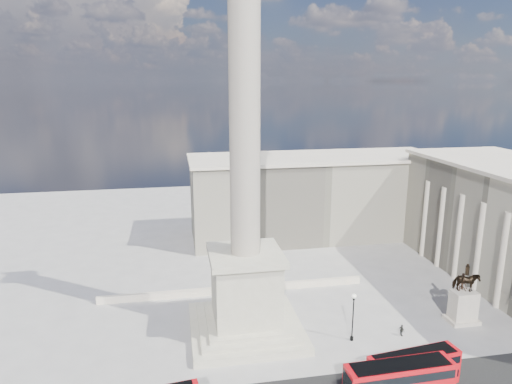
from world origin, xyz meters
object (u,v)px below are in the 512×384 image
object	(u,v)px
nelsons_column	(245,236)
victorian_lamp	(353,313)
red_bus_c	(414,370)
red_bus_b	(400,382)
pedestrian_walking	(439,361)
pedestrian_crossing	(402,330)
equestrian_statue	(464,302)

from	to	relation	value
nelsons_column	victorian_lamp	xyz separation A→B (m)	(12.54, -4.49, -9.25)
red_bus_c	nelsons_column	bearing A→B (deg)	130.68
red_bus_b	red_bus_c	size ratio (longest dim) A/B	1.08
red_bus_b	pedestrian_walking	distance (m)	8.63
red_bus_c	victorian_lamp	xyz separation A→B (m)	(-2.87, 9.59, 1.55)
pedestrian_crossing	nelsons_column	bearing A→B (deg)	60.45
nelsons_column	victorian_lamp	bearing A→B (deg)	-19.70
victorian_lamp	equestrian_statue	distance (m)	16.25
equestrian_statue	victorian_lamp	bearing A→B (deg)	-174.07
pedestrian_crossing	pedestrian_walking	bearing A→B (deg)	171.93
red_bus_c	pedestrian_crossing	xyz separation A→B (m)	(3.67, 9.42, -1.34)
pedestrian_walking	victorian_lamp	bearing A→B (deg)	104.20
equestrian_statue	pedestrian_walking	size ratio (longest dim) A/B	4.75
pedestrian_walking	nelsons_column	bearing A→B (deg)	117.51
red_bus_c	equestrian_statue	world-z (taller)	equestrian_statue
red_bus_c	victorian_lamp	world-z (taller)	victorian_lamp
red_bus_b	victorian_lamp	size ratio (longest dim) A/B	1.76
red_bus_c	pedestrian_walking	distance (m)	5.42
nelsons_column	pedestrian_crossing	xyz separation A→B (m)	(19.08, -4.66, -12.15)
red_bus_b	victorian_lamp	world-z (taller)	victorian_lamp
red_bus_b	red_bus_c	distance (m)	3.26
red_bus_c	pedestrian_crossing	distance (m)	10.20
red_bus_b	equestrian_statue	bearing A→B (deg)	38.32
nelsons_column	red_bus_c	bearing A→B (deg)	-42.42
victorian_lamp	equestrian_statue	bearing A→B (deg)	5.93
nelsons_column	red_bus_c	size ratio (longest dim) A/B	4.92
red_bus_b	red_bus_c	world-z (taller)	red_bus_b
equestrian_statue	pedestrian_crossing	distance (m)	10.00
equestrian_statue	pedestrian_crossing	bearing A→B (deg)	-169.12
nelsons_column	red_bus_b	bearing A→B (deg)	-51.37
nelsons_column	equestrian_statue	bearing A→B (deg)	-5.60
red_bus_b	equestrian_statue	xyz separation A→B (m)	(15.90, 13.19, 0.54)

